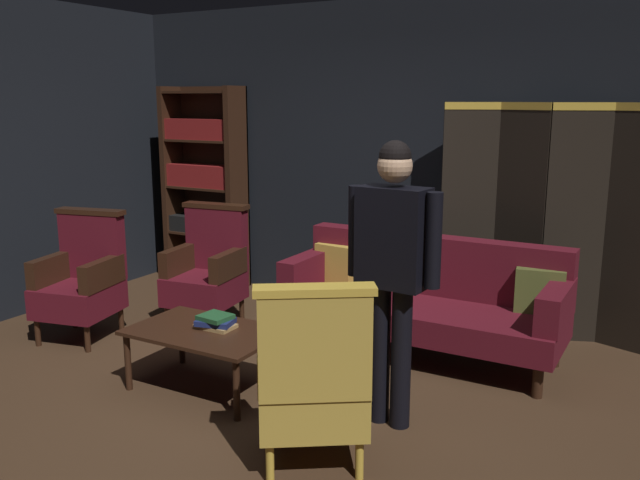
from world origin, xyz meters
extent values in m
plane|color=#3D2819|center=(0.00, 0.00, 0.00)|extent=(10.00, 10.00, 0.00)
cube|color=black|center=(0.00, 2.45, 1.40)|extent=(7.20, 0.10, 2.80)
cube|color=black|center=(-3.00, 0.60, 1.40)|extent=(0.10, 3.60, 2.80)
cube|color=black|center=(0.62, 2.24, 0.95)|extent=(0.43, 0.22, 1.90)
cube|color=gold|center=(0.62, 2.24, 1.87)|extent=(0.43, 0.22, 0.06)
cube|color=black|center=(1.05, 2.26, 0.95)|extent=(0.44, 0.19, 1.90)
cube|color=gold|center=(1.05, 2.26, 1.87)|extent=(0.44, 0.20, 0.06)
cube|color=black|center=(1.48, 2.26, 0.95)|extent=(0.44, 0.19, 1.90)
cube|color=gold|center=(1.48, 2.26, 1.87)|extent=(0.44, 0.20, 0.06)
cube|color=black|center=(1.91, 2.27, 0.95)|extent=(0.44, 0.18, 1.90)
cube|color=black|center=(-2.57, 2.18, 1.02)|extent=(0.06, 0.32, 2.05)
cube|color=black|center=(-1.73, 2.18, 1.02)|extent=(0.06, 0.32, 2.05)
cube|color=black|center=(-2.15, 2.33, 1.02)|extent=(0.90, 0.02, 2.05)
cube|color=black|center=(-2.15, 2.18, 0.06)|extent=(0.86, 0.30, 0.02)
cube|color=black|center=(-2.15, 2.18, 0.54)|extent=(0.86, 0.30, 0.02)
cube|color=black|center=(-2.15, 2.16, 0.64)|extent=(0.78, 0.22, 0.16)
cube|color=black|center=(-2.15, 2.18, 1.02)|extent=(0.86, 0.30, 0.02)
cube|color=maroon|center=(-2.15, 2.16, 1.15)|extent=(0.78, 0.22, 0.23)
cube|color=black|center=(-2.15, 2.18, 1.51)|extent=(0.86, 0.30, 0.02)
cube|color=maroon|center=(-2.15, 2.16, 1.62)|extent=(0.78, 0.22, 0.21)
cube|color=black|center=(-2.15, 2.18, 1.99)|extent=(0.86, 0.30, 0.02)
cylinder|color=black|center=(-0.40, 1.05, 0.11)|extent=(0.07, 0.07, 0.22)
cylinder|color=black|center=(1.50, 1.05, 0.11)|extent=(0.07, 0.07, 0.22)
cylinder|color=black|center=(-0.40, 1.65, 0.11)|extent=(0.07, 0.07, 0.22)
cylinder|color=black|center=(1.50, 1.65, 0.11)|extent=(0.07, 0.07, 0.22)
cube|color=#4C0F19|center=(0.55, 1.35, 0.32)|extent=(2.10, 0.76, 0.20)
cube|color=#4C0F19|center=(0.55, 1.66, 0.65)|extent=(2.10, 0.18, 0.46)
cube|color=#4C0F19|center=(-0.43, 1.35, 0.55)|extent=(0.16, 0.68, 0.26)
cube|color=#4C0F19|center=(1.53, 1.35, 0.55)|extent=(0.16, 0.68, 0.26)
cube|color=#B79338|center=(-0.28, 1.55, 0.57)|extent=(0.35, 0.15, 0.34)
cube|color=#4C5123|center=(1.38, 1.55, 0.57)|extent=(0.35, 0.17, 0.34)
cylinder|color=black|center=(-0.93, -0.18, 0.20)|extent=(0.04, 0.04, 0.39)
cylinder|color=black|center=(-0.03, -0.18, 0.20)|extent=(0.04, 0.04, 0.39)
cylinder|color=black|center=(-0.93, 0.36, 0.20)|extent=(0.04, 0.04, 0.39)
cylinder|color=black|center=(-0.03, 0.36, 0.20)|extent=(0.04, 0.04, 0.39)
cube|color=black|center=(-0.48, 0.09, 0.41)|extent=(1.00, 0.64, 0.03)
cylinder|color=gold|center=(0.65, -0.01, 0.11)|extent=(0.04, 0.04, 0.22)
cylinder|color=gold|center=(0.27, -0.26, 0.11)|extent=(0.04, 0.04, 0.22)
cylinder|color=gold|center=(0.90, -0.39, 0.11)|extent=(0.04, 0.04, 0.22)
cylinder|color=gold|center=(0.52, -0.64, 0.11)|extent=(0.04, 0.04, 0.22)
cube|color=#B79338|center=(0.58, -0.33, 0.34)|extent=(0.78, 0.78, 0.24)
cube|color=#B79338|center=(0.71, -0.52, 0.73)|extent=(0.53, 0.41, 0.54)
cube|color=gold|center=(0.71, -0.52, 1.02)|extent=(0.57, 0.44, 0.04)
cube|color=gold|center=(0.78, -0.19, 0.57)|extent=(0.35, 0.47, 0.22)
cube|color=gold|center=(0.38, -0.46, 0.57)|extent=(0.35, 0.47, 0.22)
cylinder|color=black|center=(-1.49, 0.82, 0.11)|extent=(0.04, 0.04, 0.22)
cylinder|color=black|center=(-1.03, 0.89, 0.11)|extent=(0.04, 0.04, 0.22)
cylinder|color=black|center=(-1.55, 1.28, 0.11)|extent=(0.04, 0.04, 0.22)
cylinder|color=black|center=(-1.10, 1.34, 0.11)|extent=(0.04, 0.04, 0.22)
cube|color=#4C0F19|center=(-1.29, 1.08, 0.34)|extent=(0.63, 0.63, 0.24)
cube|color=#4C0F19|center=(-1.32, 1.31, 0.73)|extent=(0.57, 0.19, 0.54)
cube|color=black|center=(-1.32, 1.31, 1.02)|extent=(0.61, 0.21, 0.04)
cube|color=black|center=(-1.53, 1.05, 0.57)|extent=(0.16, 0.51, 0.22)
cube|color=black|center=(-1.06, 1.12, 0.57)|extent=(0.16, 0.51, 0.22)
cylinder|color=black|center=(-2.16, 0.07, 0.11)|extent=(0.04, 0.04, 0.22)
cylinder|color=black|center=(-1.71, 0.17, 0.11)|extent=(0.04, 0.04, 0.22)
cylinder|color=black|center=(-2.26, 0.51, 0.11)|extent=(0.04, 0.04, 0.22)
cylinder|color=black|center=(-1.81, 0.61, 0.11)|extent=(0.04, 0.04, 0.22)
cube|color=#4C0F19|center=(-1.99, 0.34, 0.34)|extent=(0.67, 0.67, 0.24)
cube|color=#4C0F19|center=(-2.04, 0.56, 0.73)|extent=(0.57, 0.24, 0.54)
cube|color=black|center=(-2.04, 0.56, 1.02)|extent=(0.61, 0.26, 0.04)
cube|color=black|center=(-2.22, 0.29, 0.57)|extent=(0.20, 0.51, 0.22)
cube|color=black|center=(-1.75, 0.39, 0.57)|extent=(0.20, 0.51, 0.22)
cylinder|color=black|center=(0.86, 0.24, 0.43)|extent=(0.12, 0.12, 0.86)
cylinder|color=black|center=(0.72, 0.26, 0.43)|extent=(0.12, 0.12, 0.86)
cube|color=maroon|center=(0.79, 0.25, 0.90)|extent=(0.33, 0.18, 0.09)
cube|color=black|center=(0.79, 0.25, 1.15)|extent=(0.42, 0.24, 0.58)
cube|color=white|center=(0.80, 0.36, 1.18)|extent=(0.14, 0.02, 0.41)
cube|color=maroon|center=(0.80, 0.36, 1.41)|extent=(0.09, 0.03, 0.04)
cylinder|color=black|center=(1.04, 0.23, 1.16)|extent=(0.09, 0.09, 0.54)
cylinder|color=black|center=(0.54, 0.27, 1.16)|extent=(0.09, 0.09, 0.54)
sphere|color=tan|center=(0.79, 0.25, 1.56)|extent=(0.20, 0.20, 0.20)
sphere|color=black|center=(0.79, 0.25, 1.61)|extent=(0.18, 0.18, 0.18)
cube|color=#9E7A47|center=(-0.44, 0.15, 0.43)|extent=(0.26, 0.17, 0.03)
cube|color=navy|center=(-0.44, 0.15, 0.46)|extent=(0.27, 0.22, 0.04)
cube|color=#1E4C28|center=(-0.44, 0.15, 0.50)|extent=(0.22, 0.20, 0.03)
camera|label=1|loc=(2.26, -3.21, 1.93)|focal=37.44mm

